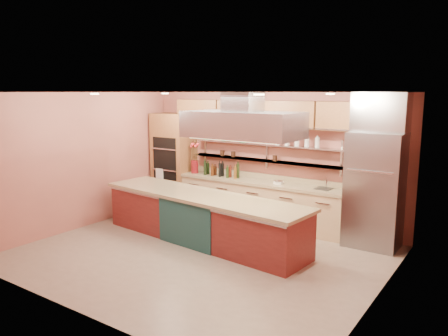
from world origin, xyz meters
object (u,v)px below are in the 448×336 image
Objects in this scene: island at (202,218)px; flower_vase at (195,167)px; refrigerator at (374,190)px; kitchen_scale at (279,182)px; copper_kettle at (227,138)px; green_canister at (242,138)px.

island is 14.35× the size of flower_vase.
refrigerator reaches higher than flower_vase.
flower_vase is at bearing 163.74° from kitchen_scale.
flower_vase is 1.73× the size of kitchen_scale.
island is at bearing -70.88° from copper_kettle.
green_canister reaches higher than copper_kettle.
kitchen_scale is 1.07× the size of copper_kettle.
refrigerator is at bearing -3.90° from copper_kettle.
kitchen_scale is at bearing 67.56° from island.
green_canister is at bearing 10.69° from flower_vase.
flower_vase is 2.19m from kitchen_scale.
flower_vase is 1.86× the size of copper_kettle.
green_canister is at bearing 0.00° from copper_kettle.
kitchen_scale is (0.82, 1.54, 0.53)m from island.
copper_kettle is at bearing 114.70° from island.
copper_kettle is at bearing 180.00° from green_canister.
flower_vase is at bearing 179.86° from refrigerator.
refrigerator is at bearing -16.56° from kitchen_scale.
island is 26.68× the size of green_canister.
flower_vase is at bearing -163.74° from copper_kettle.
flower_vase reaches higher than island.
copper_kettle is 0.41m from green_canister.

